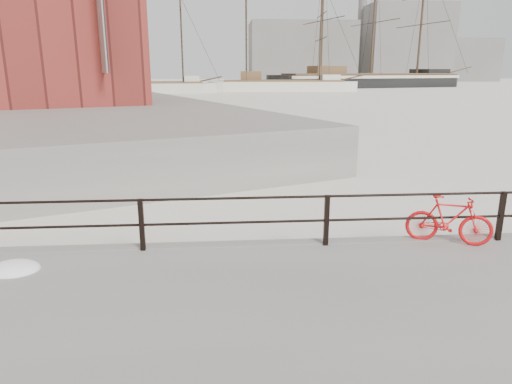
# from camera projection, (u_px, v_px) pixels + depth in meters

# --- Properties ---
(ground) EXTENTS (400.00, 400.00, 0.00)m
(ground) POSITION_uv_depth(u_px,v_px,m) (491.00, 253.00, 9.37)
(ground) COLOR white
(ground) RESTS_ON ground
(far_quay) EXTENTS (78.44, 148.07, 1.80)m
(far_quay) POSITION_uv_depth(u_px,v_px,m) (12.00, 87.00, 75.56)
(far_quay) COLOR gray
(far_quay) RESTS_ON ground
(guardrail) EXTENTS (28.00, 0.10, 1.00)m
(guardrail) POSITION_uv_depth(u_px,v_px,m) (501.00, 216.00, 9.01)
(guardrail) COLOR black
(guardrail) RESTS_ON promenade
(bicycle) EXTENTS (1.57, 0.82, 0.96)m
(bicycle) POSITION_uv_depth(u_px,v_px,m) (449.00, 220.00, 8.84)
(bicycle) COLOR red
(bicycle) RESTS_ON promenade
(barque_black) EXTENTS (56.40, 31.35, 30.80)m
(barque_black) POSITION_uv_depth(u_px,v_px,m) (370.00, 88.00, 99.53)
(barque_black) COLOR black
(barque_black) RESTS_ON ground
(schooner_mid) EXTENTS (29.53, 13.79, 20.79)m
(schooner_mid) POSITION_uv_depth(u_px,v_px,m) (283.00, 91.00, 82.64)
(schooner_mid) COLOR beige
(schooner_mid) RESTS_ON ground
(schooner_left) EXTENTS (23.09, 11.73, 17.24)m
(schooner_left) POSITION_uv_depth(u_px,v_px,m) (153.00, 93.00, 76.21)
(schooner_left) COLOR beige
(schooner_left) RESTS_ON ground
(workboat_near) EXTENTS (11.51, 4.68, 7.00)m
(workboat_near) POSITION_uv_depth(u_px,v_px,m) (2.00, 117.00, 37.02)
(workboat_near) COLOR black
(workboat_near) RESTS_ON ground
(workboat_far) EXTENTS (10.74, 10.65, 7.00)m
(workboat_far) POSITION_uv_depth(u_px,v_px,m) (6.00, 103.00, 52.07)
(workboat_far) COLOR black
(workboat_far) RESTS_ON ground
(industrial_west) EXTENTS (32.00, 18.00, 18.00)m
(industrial_west) POSITION_uv_depth(u_px,v_px,m) (301.00, 53.00, 143.38)
(industrial_west) COLOR gray
(industrial_west) RESTS_ON ground
(industrial_mid) EXTENTS (26.00, 20.00, 24.00)m
(industrial_mid) POSITION_uv_depth(u_px,v_px,m) (404.00, 44.00, 149.99)
(industrial_mid) COLOR gray
(industrial_mid) RESTS_ON ground
(industrial_east) EXTENTS (20.00, 16.00, 14.00)m
(industrial_east) POSITION_uv_depth(u_px,v_px,m) (461.00, 60.00, 157.79)
(industrial_east) COLOR gray
(industrial_east) RESTS_ON ground
(smokestack) EXTENTS (2.80, 2.80, 44.00)m
(smokestack) POSITION_uv_depth(u_px,v_px,m) (362.00, 13.00, 151.27)
(smokestack) COLOR gray
(smokestack) RESTS_ON ground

